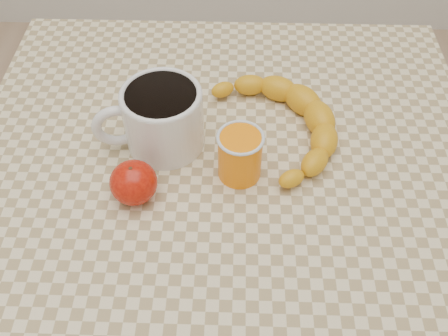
{
  "coord_description": "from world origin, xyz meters",
  "views": [
    {
      "loc": [
        0.01,
        -0.47,
        1.33
      ],
      "look_at": [
        0.0,
        0.0,
        0.77
      ],
      "focal_mm": 40.0,
      "sensor_mm": 36.0,
      "label": 1
    }
  ],
  "objects_px": {
    "table": "(224,210)",
    "coffee_mug": "(161,117)",
    "apple": "(134,182)",
    "orange_juice_glass": "(240,155)",
    "banana": "(281,122)"
  },
  "relations": [
    {
      "from": "apple",
      "to": "table",
      "type": "bearing_deg",
      "value": 17.47
    },
    {
      "from": "coffee_mug",
      "to": "orange_juice_glass",
      "type": "bearing_deg",
      "value": -26.63
    },
    {
      "from": "table",
      "to": "apple",
      "type": "bearing_deg",
      "value": -162.53
    },
    {
      "from": "coffee_mug",
      "to": "orange_juice_glass",
      "type": "relative_size",
      "value": 2.26
    },
    {
      "from": "table",
      "to": "banana",
      "type": "bearing_deg",
      "value": 47.34
    },
    {
      "from": "orange_juice_glass",
      "to": "banana",
      "type": "bearing_deg",
      "value": 53.37
    },
    {
      "from": "table",
      "to": "orange_juice_glass",
      "type": "relative_size",
      "value": 10.1
    },
    {
      "from": "coffee_mug",
      "to": "apple",
      "type": "bearing_deg",
      "value": -105.02
    },
    {
      "from": "apple",
      "to": "banana",
      "type": "distance_m",
      "value": 0.25
    },
    {
      "from": "orange_juice_glass",
      "to": "apple",
      "type": "relative_size",
      "value": 1.14
    },
    {
      "from": "banana",
      "to": "apple",
      "type": "bearing_deg",
      "value": -166.75
    },
    {
      "from": "table",
      "to": "apple",
      "type": "distance_m",
      "value": 0.18
    },
    {
      "from": "table",
      "to": "apple",
      "type": "relative_size",
      "value": 11.48
    },
    {
      "from": "table",
      "to": "coffee_mug",
      "type": "relative_size",
      "value": 4.47
    },
    {
      "from": "coffee_mug",
      "to": "apple",
      "type": "height_order",
      "value": "coffee_mug"
    }
  ]
}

